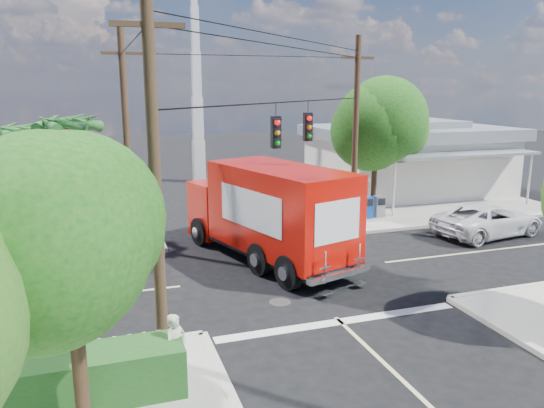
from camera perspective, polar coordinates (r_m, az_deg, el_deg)
name	(u,v)px	position (r m, az deg, el deg)	size (l,w,h in m)	color
ground	(289,274)	(19.61, 1.86, -7.49)	(120.00, 120.00, 0.00)	black
sidewalk_ne	(393,196)	(33.71, 12.88, 0.83)	(14.12, 14.12, 0.14)	#A7A197
sidewalk_nw	(6,224)	(29.27, -26.67, -1.96)	(14.12, 14.12, 0.14)	#A7A197
road_markings	(304,288)	(18.33, 3.48, -8.96)	(32.00, 32.00, 0.01)	beige
building_ne	(408,157)	(35.11, 14.41, 4.93)	(11.80, 10.20, 4.50)	silver
radio_tower	(197,102)	(37.93, -8.05, 10.77)	(0.80, 0.80, 17.00)	silver
tree_sw_front	(68,224)	(10.03, -21.12, -2.03)	(3.88, 3.78, 6.03)	#422D1C
tree_ne_front	(377,126)	(27.70, 11.22, 8.25)	(4.21, 4.14, 6.66)	#422D1C
tree_ne_back	(398,132)	(30.95, 13.38, 7.50)	(3.77, 3.66, 5.82)	#422D1C
palm_nw_front	(68,126)	(24.85, -21.08, 7.84)	(3.01, 3.08, 5.59)	#422D1C
palm_nw_back	(23,133)	(26.53, -25.23, 6.92)	(3.01, 3.08, 5.19)	#422D1C
utility_poles	(235,143)	(19.60, -4.06, 6.52)	(12.00, 10.68, 9.00)	#473321
picket_fence	(46,366)	(13.21, -23.13, -15.71)	(5.94, 0.06, 1.00)	silver
hedge_sw	(32,386)	(12.53, -24.37, -17.40)	(6.20, 1.20, 1.10)	#1A4517
vending_boxes	(367,207)	(27.47, 10.14, -0.35)	(1.90, 0.50, 1.10)	red
delivery_truck	(268,212)	(20.62, -0.42, -0.89)	(5.02, 9.14, 3.80)	black
parked_car	(488,220)	(26.24, 22.23, -1.57)	(2.48, 5.38, 1.49)	silver
pedestrian	(176,348)	(12.53, -10.27, -15.04)	(0.59, 0.39, 1.63)	beige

